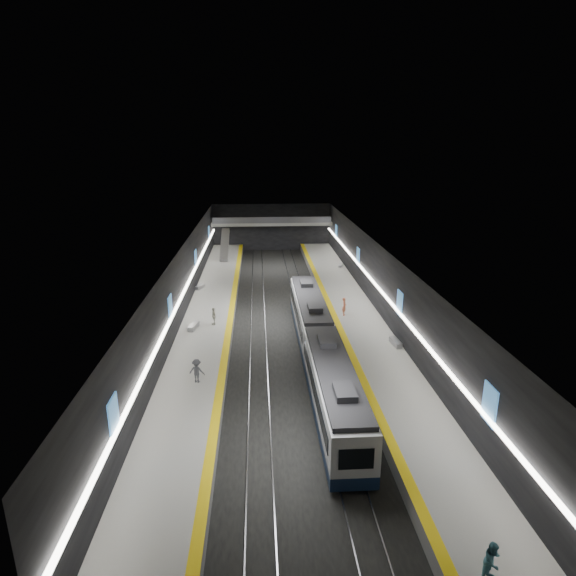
{
  "coord_description": "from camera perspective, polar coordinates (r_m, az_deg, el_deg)",
  "views": [
    {
      "loc": [
        -2.36,
        -47.17,
        18.02
      ],
      "look_at": [
        0.93,
        4.78,
        2.2
      ],
      "focal_mm": 30.0,
      "sensor_mm": 36.0,
      "label": 1
    }
  ],
  "objects": [
    {
      "name": "bench_right_far",
      "position": [
        68.8,
        6.25,
        2.65
      ],
      "size": [
        0.89,
        1.73,
        0.41
      ],
      "primitive_type": "cube",
      "rotation": [
        0.0,
        0.0,
        -0.27
      ],
      "color": "#99999E",
      "rests_on": "platform_right"
    },
    {
      "name": "bench_right_near",
      "position": [
        43.33,
        12.64,
        -6.32
      ],
      "size": [
        0.71,
        2.0,
        0.48
      ],
      "primitive_type": "cube",
      "rotation": [
        0.0,
        0.0,
        0.08
      ],
      "color": "#99999E",
      "rests_on": "platform_right"
    },
    {
      "name": "tactile_strip_left",
      "position": [
        50.23,
        -6.77,
        -3.0
      ],
      "size": [
        0.6,
        70.0,
        0.02
      ],
      "primitive_type": "cube",
      "color": "yellow",
      "rests_on": "platform_left"
    },
    {
      "name": "train",
      "position": [
        39.53,
        3.77,
        -6.73
      ],
      "size": [
        2.69,
        30.04,
        3.6
      ],
      "color": "#0F1D37",
      "rests_on": "ground"
    },
    {
      "name": "tactile_strip_right",
      "position": [
        50.73,
        5.28,
        -2.75
      ],
      "size": [
        0.6,
        70.0,
        0.02
      ],
      "primitive_type": "cube",
      "color": "yellow",
      "rests_on": "platform_right"
    },
    {
      "name": "mezzanine_bridge",
      "position": [
        81.18,
        -1.93,
        7.69
      ],
      "size": [
        20.0,
        3.0,
        1.5
      ],
      "color": "gray",
      "rests_on": "wall_left"
    },
    {
      "name": "ground",
      "position": [
        50.55,
        -0.71,
        -3.98
      ],
      "size": [
        70.0,
        70.0,
        0.0
      ],
      "primitive_type": "plane",
      "color": "black",
      "rests_on": "ground"
    },
    {
      "name": "platform_left",
      "position": [
        50.59,
        -9.25,
        -3.59
      ],
      "size": [
        5.0,
        70.0,
        1.0
      ],
      "primitive_type": "cube",
      "color": "slate",
      "rests_on": "ground"
    },
    {
      "name": "passenger_right_b",
      "position": [
        23.69,
        23.07,
        -27.67
      ],
      "size": [
        1.09,
        1.03,
        1.77
      ],
      "primitive_type": "imported",
      "rotation": [
        0.0,
        0.0,
        0.59
      ],
      "color": "teal",
      "rests_on": "platform_right"
    },
    {
      "name": "wall_left",
      "position": [
        49.8,
        -12.3,
        0.16
      ],
      "size": [
        0.04,
        70.0,
        8.0
      ],
      "primitive_type": "cube",
      "color": "black",
      "rests_on": "ground"
    },
    {
      "name": "rails",
      "position": [
        50.53,
        -0.71,
        -3.92
      ],
      "size": [
        6.52,
        70.0,
        0.12
      ],
      "color": "gray",
      "rests_on": "ground"
    },
    {
      "name": "ad_posters",
      "position": [
        50.09,
        -0.79,
        1.24
      ],
      "size": [
        19.94,
        53.5,
        2.2
      ],
      "color": "#3E7BBC",
      "rests_on": "wall_left"
    },
    {
      "name": "tile_surface_right",
      "position": [
        51.11,
        7.72,
        -2.7
      ],
      "size": [
        5.0,
        70.0,
        0.02
      ],
      "primitive_type": "cube",
      "color": "#A8A8A3",
      "rests_on": "platform_right"
    },
    {
      "name": "escalator",
      "position": [
        74.9,
        -7.51,
        5.11
      ],
      "size": [
        1.2,
        7.5,
        3.92
      ],
      "primitive_type": "cube",
      "rotation": [
        0.44,
        0.0,
        0.0
      ],
      "color": "#99999E",
      "rests_on": "platform_left"
    },
    {
      "name": "passenger_right_a",
      "position": [
        49.44,
        6.69,
        -2.21
      ],
      "size": [
        0.58,
        0.76,
        1.86
      ],
      "primitive_type": "imported",
      "rotation": [
        0.0,
        0.0,
        1.36
      ],
      "color": "#D06F4D",
      "rests_on": "platform_right"
    },
    {
      "name": "cove_light_left",
      "position": [
        49.83,
        -12.05,
        -0.06
      ],
      "size": [
        0.25,
        68.6,
        0.12
      ],
      "primitive_type": "cube",
      "color": "white",
      "rests_on": "wall_left"
    },
    {
      "name": "wall_back",
      "position": [
        83.4,
        -1.96,
        7.22
      ],
      "size": [
        20.0,
        0.04,
        8.0
      ],
      "primitive_type": "cube",
      "color": "black",
      "rests_on": "ground"
    },
    {
      "name": "wall_right",
      "position": [
        50.74,
        10.62,
        0.57
      ],
      "size": [
        0.04,
        70.0,
        8.0
      ],
      "primitive_type": "cube",
      "color": "black",
      "rests_on": "ground"
    },
    {
      "name": "passenger_left_a",
      "position": [
        47.16,
        -8.79,
        -3.33
      ],
      "size": [
        0.74,
        1.11,
        1.75
      ],
      "primitive_type": "imported",
      "rotation": [
        0.0,
        0.0,
        -1.24
      ],
      "color": "silver",
      "rests_on": "platform_left"
    },
    {
      "name": "platform_right",
      "position": [
        51.28,
        7.7,
        -3.23
      ],
      "size": [
        5.0,
        70.0,
        1.0
      ],
      "primitive_type": "cube",
      "color": "slate",
      "rests_on": "ground"
    },
    {
      "name": "bench_left_near",
      "position": [
        46.73,
        -11.12,
        -4.48
      ],
      "size": [
        0.94,
        2.02,
        0.48
      ],
      "primitive_type": "cube",
      "rotation": [
        0.0,
        0.0,
        -0.21
      ],
      "color": "#99999E",
      "rests_on": "platform_left"
    },
    {
      "name": "ceiling",
      "position": [
        48.29,
        -0.75,
        4.93
      ],
      "size": [
        20.0,
        70.0,
        0.04
      ],
      "primitive_type": "cube",
      "rotation": [
        3.14,
        0.0,
        0.0
      ],
      "color": "beige",
      "rests_on": "wall_left"
    },
    {
      "name": "tile_surface_left",
      "position": [
        50.41,
        -9.27,
        -3.05
      ],
      "size": [
        5.0,
        70.0,
        0.02
      ],
      "primitive_type": "cube",
      "color": "#A8A8A3",
      "rests_on": "platform_left"
    },
    {
      "name": "bench_left_far",
      "position": [
        59.23,
        -10.39,
        0.13
      ],
      "size": [
        1.08,
        1.81,
        0.43
      ],
      "primitive_type": "cube",
      "rotation": [
        0.0,
        0.0,
        -0.36
      ],
      "color": "#99999E",
      "rests_on": "platform_left"
    },
    {
      "name": "cove_light_right",
      "position": [
        50.75,
        10.39,
        0.35
      ],
      "size": [
        0.25,
        68.6,
        0.12
      ],
      "primitive_type": "cube",
      "color": "white",
      "rests_on": "wall_right"
    },
    {
      "name": "passenger_left_b",
      "position": [
        36.46,
        -10.76,
        -9.64
      ],
      "size": [
        1.31,
        0.96,
        1.82
      ],
      "primitive_type": "imported",
      "rotation": [
        0.0,
        0.0,
        2.88
      ],
      "color": "#414349",
      "rests_on": "platform_left"
    }
  ]
}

